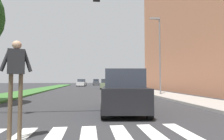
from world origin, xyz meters
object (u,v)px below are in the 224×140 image
pedestrian_performer (16,74)px  sedan_distant (82,83)px  street_lamp_right (159,48)px  sedan_far_horizon (96,82)px  sedan_midblock (106,84)px  suv_crossing (123,92)px

pedestrian_performer → sedan_distant: 40.23m
street_lamp_right → pedestrian_performer: street_lamp_right is taller
street_lamp_right → sedan_far_horizon: 36.98m
street_lamp_right → pedestrian_performer: 15.25m
pedestrian_performer → sedan_distant: pedestrian_performer is taller
street_lamp_right → sedan_midblock: size_ratio=1.66×
suv_crossing → sedan_far_horizon: (0.21, 44.85, -0.12)m
suv_crossing → pedestrian_performer: bearing=-131.3°
pedestrian_performer → sedan_far_horizon: size_ratio=0.57×
pedestrian_performer → sedan_distant: (-0.16, 40.22, -0.87)m
pedestrian_performer → sedan_midblock: (4.53, 26.10, -0.89)m
suv_crossing → sedan_far_horizon: size_ratio=1.10×
sedan_far_horizon → pedestrian_performer: bearing=-94.3°
sedan_midblock → pedestrian_performer: bearing=-99.8°
sedan_midblock → suv_crossing: bearing=-92.8°
pedestrian_performer → sedan_far_horizon: 48.90m
suv_crossing → sedan_distant: size_ratio=1.05×
pedestrian_performer → sedan_far_horizon: pedestrian_performer is taller
suv_crossing → sedan_distant: (-3.59, 36.32, -0.14)m
pedestrian_performer → suv_crossing: (3.43, 3.90, -0.73)m
pedestrian_performer → suv_crossing: bearing=48.7°
suv_crossing → sedan_distant: 36.49m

